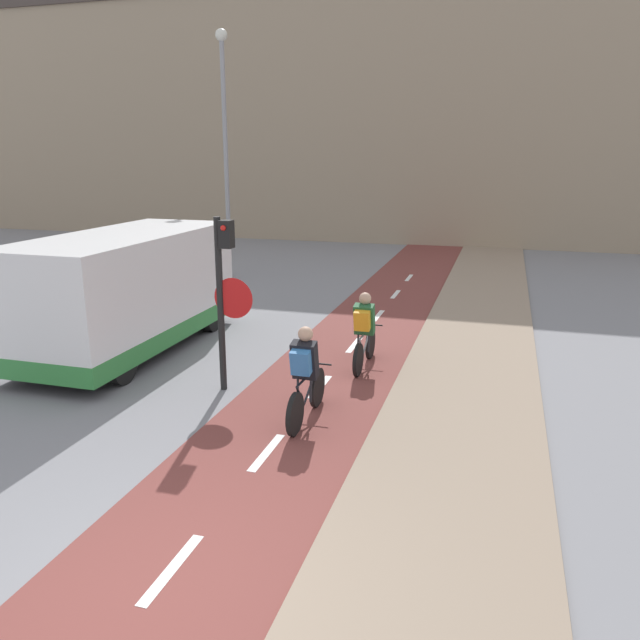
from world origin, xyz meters
TOP-DOWN VIEW (x-y plane):
  - ground_plane at (0.00, 0.00)m, footprint 120.00×120.00m
  - bike_lane at (0.00, 0.01)m, footprint 2.38×60.00m
  - building_row_background at (0.00, 25.48)m, footprint 60.00×5.20m
  - traffic_light_pole at (-1.46, 5.00)m, footprint 0.67×0.25m
  - street_lamp_far at (-5.61, 14.20)m, footprint 0.36×0.36m
  - cyclist_near at (0.18, 4.14)m, footprint 0.46×1.71m
  - cyclist_far at (0.48, 6.72)m, footprint 0.46×1.64m
  - van at (-4.29, 6.47)m, footprint 2.15×5.36m

SIDE VIEW (x-z plane):
  - ground_plane at x=0.00m, z-range 0.00..0.00m
  - bike_lane at x=0.00m, z-range 0.00..0.02m
  - cyclist_far at x=0.48m, z-range -0.02..1.41m
  - cyclist_near at x=0.18m, z-range -0.03..1.43m
  - van at x=-4.29m, z-range -0.01..2.34m
  - traffic_light_pole at x=-1.46m, z-range 0.36..3.25m
  - street_lamp_far at x=-5.61m, z-range 0.77..8.18m
  - building_row_background at x=0.00m, z-range 0.01..11.07m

